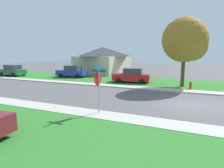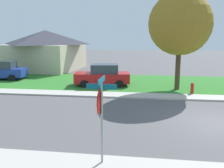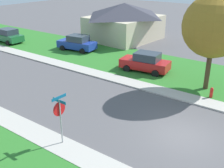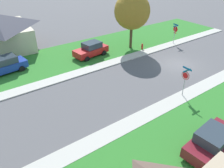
# 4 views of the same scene
# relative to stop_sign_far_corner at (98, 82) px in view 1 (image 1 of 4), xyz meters

# --- Properties ---
(ground_plane) EXTENTS (120.00, 120.00, 0.00)m
(ground_plane) POSITION_rel_stop_sign_far_corner_xyz_m (4.46, -4.78, -1.89)
(ground_plane) COLOR #565456
(sidewalk_east) EXTENTS (1.40, 56.00, 0.10)m
(sidewalk_east) POSITION_rel_stop_sign_far_corner_xyz_m (9.16, 7.22, -1.84)
(sidewalk_east) COLOR #B7B2A8
(sidewalk_east) RESTS_ON ground
(lawn_east) EXTENTS (8.00, 56.00, 0.08)m
(lawn_east) POSITION_rel_stop_sign_far_corner_xyz_m (13.86, 7.22, -1.85)
(lawn_east) COLOR #2D7528
(lawn_east) RESTS_ON ground
(sidewalk_west) EXTENTS (1.40, 56.00, 0.10)m
(sidewalk_west) POSITION_rel_stop_sign_far_corner_xyz_m (-0.24, 7.22, -1.84)
(sidewalk_west) COLOR #B7B2A8
(sidewalk_west) RESTS_ON ground
(stop_sign_far_corner) EXTENTS (0.92, 0.92, 2.77)m
(stop_sign_far_corner) POSITION_rel_stop_sign_far_corner_xyz_m (0.00, 0.00, 0.00)
(stop_sign_far_corner) COLOR #9E9EA3
(stop_sign_far_corner) RESTS_ON ground
(car_green_driveway_right) EXTENTS (2.14, 4.35, 1.76)m
(car_green_driveway_right) POSITION_rel_stop_sign_far_corner_xyz_m (11.36, 21.00, -1.01)
(car_green_driveway_right) COLOR #1E6033
(car_green_driveway_right) RESTS_ON ground
(car_red_across_road) EXTENTS (2.47, 4.50, 1.76)m
(car_red_across_road) POSITION_rel_stop_sign_far_corner_xyz_m (12.24, 2.06, -1.01)
(car_red_across_road) COLOR red
(car_red_across_road) RESTS_ON ground
(car_blue_far_down_street) EXTENTS (2.47, 4.50, 1.76)m
(car_blue_far_down_street) POSITION_rel_stop_sign_far_corner_xyz_m (13.74, 11.64, -1.01)
(car_blue_far_down_street) COLOR #1E389E
(car_blue_far_down_street) RESTS_ON ground
(tree_corner_large) EXTENTS (4.81, 4.47, 7.04)m
(tree_corner_large) POSITION_rel_stop_sign_far_corner_xyz_m (11.78, -3.81, 2.76)
(tree_corner_large) COLOR #4C3823
(tree_corner_large) RESTS_ON ground
(house_right_setback) EXTENTS (9.55, 8.45, 4.60)m
(house_right_setback) POSITION_rel_stop_sign_far_corner_xyz_m (21.23, 10.41, 0.49)
(house_right_setback) COLOR beige
(house_right_setback) RESTS_ON ground
(fire_hydrant) EXTENTS (0.38, 0.22, 0.83)m
(fire_hydrant) POSITION_rel_stop_sign_far_corner_xyz_m (10.16, -4.49, -1.45)
(fire_hydrant) COLOR red
(fire_hydrant) RESTS_ON ground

